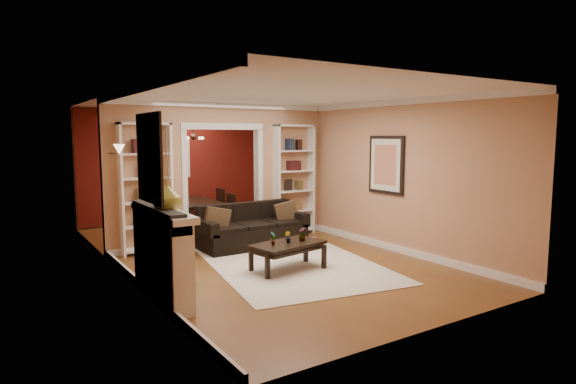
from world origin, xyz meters
TOP-DOWN VIEW (x-y plane):
  - floor at (0.00, 0.00)m, footprint 8.00×8.00m
  - ceiling at (0.00, 0.00)m, footprint 8.00×8.00m
  - wall_back at (0.00, 4.00)m, footprint 8.00×0.00m
  - wall_front at (0.00, -4.00)m, footprint 8.00×0.00m
  - wall_left at (-2.25, 0.00)m, footprint 0.00×8.00m
  - wall_right at (2.25, 0.00)m, footprint 0.00×8.00m
  - partition_wall at (0.00, 1.20)m, footprint 4.50×0.15m
  - red_back_panel at (0.00, 3.97)m, footprint 4.44×0.04m
  - dining_window at (0.00, 3.93)m, footprint 0.78×0.03m
  - area_rug at (0.20, -0.99)m, footprint 3.03×3.85m
  - sofa at (0.25, 0.45)m, footprint 2.06×0.89m
  - pillow_left at (-0.48, 0.43)m, footprint 0.45×0.17m
  - pillow_right at (0.98, 0.43)m, footprint 0.43×0.22m
  - coffee_table at (-0.05, -1.24)m, footprint 1.24×0.83m
  - plant_left at (-0.32, -1.24)m, footprint 0.13×0.13m
  - plant_center at (-0.05, -1.24)m, footprint 0.10×0.11m
  - plant_right at (0.22, -1.24)m, footprint 0.14×0.14m
  - bookshelf_left at (-1.55, 1.03)m, footprint 0.90×0.30m
  - bookshelf_right at (1.55, 1.03)m, footprint 0.90×0.30m
  - fireplace at (-2.09, -1.50)m, footprint 0.32×1.70m
  - vase at (-2.09, -1.70)m, footprint 0.35×0.35m
  - mirror at (-2.23, -1.50)m, footprint 0.03×0.95m
  - wall_sconce at (-2.15, 0.55)m, footprint 0.18×0.18m
  - framed_art at (2.21, -1.00)m, footprint 0.04×0.85m
  - dining_table at (0.07, 2.86)m, footprint 1.75×0.97m
  - dining_chair_nw at (-0.48, 2.56)m, footprint 0.50×0.50m
  - dining_chair_ne at (0.62, 2.56)m, footprint 0.51×0.51m
  - dining_chair_sw at (-0.48, 3.16)m, footprint 0.51×0.51m
  - dining_chair_se at (0.62, 3.16)m, footprint 0.55×0.55m
  - chandelier at (0.00, 2.70)m, footprint 0.50×0.50m

SIDE VIEW (x-z plane):
  - floor at x=0.00m, z-range 0.00..0.00m
  - area_rug at x=0.20m, z-range 0.00..0.01m
  - coffee_table at x=-0.05m, z-range 0.00..0.43m
  - dining_table at x=0.07m, z-range 0.00..0.61m
  - dining_chair_ne at x=0.62m, z-range 0.00..0.78m
  - dining_chair_nw at x=-0.48m, z-range 0.00..0.80m
  - sofa at x=0.25m, z-range 0.00..0.80m
  - dining_chair_se at x=0.62m, z-range 0.00..0.84m
  - dining_chair_sw at x=-0.48m, z-range 0.00..0.88m
  - plant_center at x=-0.05m, z-range 0.43..0.61m
  - plant_left at x=-0.32m, z-range 0.43..0.64m
  - plant_right at x=0.22m, z-range 0.43..0.65m
  - fireplace at x=-2.09m, z-range 0.00..1.16m
  - pillow_right at x=0.98m, z-range 0.39..0.81m
  - pillow_left at x=-0.48m, z-range 0.39..0.83m
  - bookshelf_left at x=-1.55m, z-range 0.00..2.30m
  - bookshelf_right at x=1.55m, z-range 0.00..2.30m
  - red_back_panel at x=0.00m, z-range 0.00..2.64m
  - vase at x=-2.09m, z-range 1.16..1.53m
  - wall_back at x=0.00m, z-range -2.65..5.35m
  - wall_front at x=0.00m, z-range -2.65..5.35m
  - wall_left at x=-2.25m, z-range -2.65..5.35m
  - wall_right at x=2.25m, z-range -2.65..5.35m
  - partition_wall at x=0.00m, z-range 0.00..2.70m
  - dining_window at x=0.00m, z-range 1.06..2.04m
  - framed_art at x=2.21m, z-range 1.02..2.08m
  - mirror at x=-2.23m, z-range 1.25..2.35m
  - wall_sconce at x=-2.15m, z-range 1.72..1.94m
  - chandelier at x=0.00m, z-range 1.87..2.17m
  - ceiling at x=0.00m, z-range 2.70..2.70m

